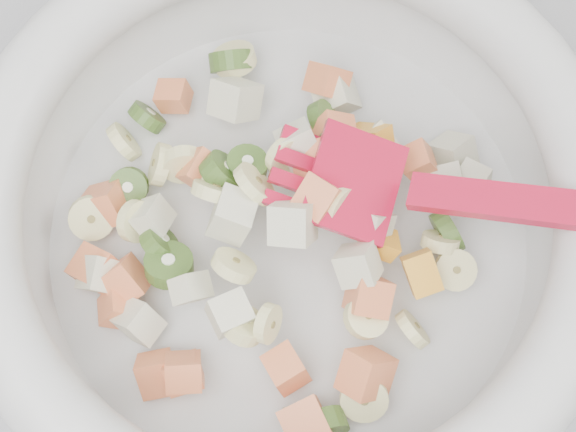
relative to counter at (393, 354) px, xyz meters
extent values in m
cube|color=gray|center=(0.00, 0.00, 0.00)|extent=(2.00, 0.60, 0.90)
cylinder|color=silver|center=(-0.12, 0.01, 0.46)|extent=(0.30, 0.30, 0.02)
torus|color=silver|center=(-0.12, 0.01, 0.53)|extent=(0.36, 0.36, 0.04)
cylinder|color=#EFEB9F|center=(-0.16, -0.05, 0.50)|extent=(0.03, 0.03, 0.02)
cylinder|color=#EFEB9F|center=(-0.04, -0.05, 0.48)|extent=(0.03, 0.03, 0.02)
cylinder|color=#EFEB9F|center=(-0.11, 0.04, 0.50)|extent=(0.03, 0.02, 0.03)
cylinder|color=#EFEB9F|center=(-0.15, -0.05, 0.50)|extent=(0.02, 0.02, 0.03)
cylinder|color=#EFEB9F|center=(-0.20, 0.09, 0.48)|extent=(0.02, 0.04, 0.04)
cylinder|color=#EFEB9F|center=(-0.17, 0.06, 0.49)|extent=(0.03, 0.02, 0.04)
cylinder|color=#EFEB9F|center=(-0.09, -0.06, 0.49)|extent=(0.03, 0.03, 0.01)
cylinder|color=#EFEB9F|center=(-0.09, 0.00, 0.51)|extent=(0.03, 0.03, 0.03)
cylinder|color=#EFEB9F|center=(-0.23, 0.04, 0.48)|extent=(0.04, 0.03, 0.03)
cylinder|color=#EFEB9F|center=(-0.07, -0.07, 0.48)|extent=(0.02, 0.03, 0.03)
cylinder|color=#EFEB9F|center=(-0.13, 0.02, 0.51)|extent=(0.02, 0.03, 0.03)
cylinder|color=#EFEB9F|center=(-0.04, -0.03, 0.49)|extent=(0.03, 0.02, 0.03)
cylinder|color=#EFEB9F|center=(-0.18, 0.06, 0.48)|extent=(0.02, 0.03, 0.03)
cylinder|color=#EFEB9F|center=(-0.11, -0.10, 0.48)|extent=(0.03, 0.03, 0.03)
cylinder|color=#EFEB9F|center=(-0.15, 0.04, 0.50)|extent=(0.03, 0.02, 0.03)
cylinder|color=#EFEB9F|center=(-0.12, 0.12, 0.48)|extent=(0.04, 0.04, 0.02)
cylinder|color=#EFEB9F|center=(-0.15, 0.03, 0.51)|extent=(0.03, 0.03, 0.04)
cylinder|color=#EFEB9F|center=(-0.09, 0.03, 0.50)|extent=(0.04, 0.02, 0.04)
cylinder|color=#EFEB9F|center=(-0.16, -0.02, 0.51)|extent=(0.03, 0.03, 0.03)
cylinder|color=#EFEB9F|center=(-0.20, 0.03, 0.49)|extent=(0.02, 0.03, 0.03)
cube|color=#E96A49|center=(-0.14, -0.07, 0.48)|extent=(0.03, 0.03, 0.03)
cube|color=#E96A49|center=(-0.14, -0.10, 0.48)|extent=(0.03, 0.03, 0.03)
cube|color=#E96A49|center=(-0.23, 0.01, 0.48)|extent=(0.03, 0.03, 0.03)
cube|color=#E96A49|center=(-0.04, 0.02, 0.49)|extent=(0.02, 0.02, 0.02)
cube|color=#E96A49|center=(-0.20, -0.06, 0.48)|extent=(0.02, 0.03, 0.03)
cube|color=#E96A49|center=(-0.07, 0.09, 0.49)|extent=(0.03, 0.03, 0.03)
cube|color=#E96A49|center=(-0.09, 0.03, 0.50)|extent=(0.03, 0.03, 0.03)
cube|color=#E96A49|center=(-0.08, 0.05, 0.50)|extent=(0.03, 0.02, 0.03)
cube|color=#E96A49|center=(-0.16, 0.05, 0.49)|extent=(0.03, 0.03, 0.03)
cube|color=#E96A49|center=(-0.10, -0.09, 0.49)|extent=(0.04, 0.03, 0.04)
cube|color=#E96A49|center=(-0.22, -0.01, 0.48)|extent=(0.03, 0.02, 0.03)
cube|color=#E96A49|center=(-0.10, 0.00, 0.51)|extent=(0.03, 0.03, 0.02)
cube|color=#E96A49|center=(-0.20, -0.06, 0.48)|extent=(0.02, 0.02, 0.03)
cube|color=#E96A49|center=(-0.22, 0.00, 0.48)|extent=(0.03, 0.03, 0.03)
cube|color=#E96A49|center=(-0.22, 0.05, 0.48)|extent=(0.03, 0.03, 0.04)
cube|color=#E96A49|center=(-0.10, 0.01, 0.51)|extent=(0.03, 0.03, 0.03)
cube|color=#E96A49|center=(-0.16, 0.11, 0.48)|extent=(0.03, 0.02, 0.02)
cube|color=#E96A49|center=(-0.21, -0.06, 0.47)|extent=(0.02, 0.03, 0.03)
cube|color=#E96A49|center=(-0.09, -0.05, 0.49)|extent=(0.03, 0.03, 0.03)
cylinder|color=#649F35|center=(-0.13, -0.11, 0.48)|extent=(0.03, 0.02, 0.03)
cylinder|color=#649F35|center=(-0.20, 0.06, 0.48)|extent=(0.03, 0.03, 0.02)
cylinder|color=#649F35|center=(-0.12, 0.12, 0.48)|extent=(0.04, 0.03, 0.04)
cylinder|color=#649F35|center=(-0.03, -0.02, 0.48)|extent=(0.02, 0.04, 0.04)
cylinder|color=#649F35|center=(-0.18, 0.10, 0.48)|extent=(0.03, 0.03, 0.03)
cylinder|color=#649F35|center=(-0.19, 0.02, 0.49)|extent=(0.03, 0.03, 0.03)
cylinder|color=#649F35|center=(-0.08, 0.04, 0.50)|extent=(0.03, 0.03, 0.04)
cylinder|color=#649F35|center=(-0.08, 0.06, 0.49)|extent=(0.02, 0.03, 0.02)
cylinder|color=#649F35|center=(-0.15, 0.04, 0.50)|extent=(0.03, 0.04, 0.04)
cylinder|color=#649F35|center=(-0.19, 0.00, 0.49)|extent=(0.04, 0.04, 0.02)
cylinder|color=#649F35|center=(-0.13, 0.04, 0.50)|extent=(0.03, 0.03, 0.01)
cube|color=beige|center=(-0.13, 0.09, 0.49)|extent=(0.04, 0.04, 0.04)
cube|color=beige|center=(-0.07, -0.01, 0.50)|extent=(0.03, 0.02, 0.03)
cube|color=beige|center=(-0.16, -0.04, 0.50)|extent=(0.03, 0.02, 0.02)
cube|color=beige|center=(-0.15, 0.01, 0.51)|extent=(0.04, 0.03, 0.03)
cube|color=beige|center=(-0.06, 0.04, 0.49)|extent=(0.03, 0.03, 0.03)
cube|color=beige|center=(-0.14, -0.10, 0.47)|extent=(0.02, 0.02, 0.03)
cube|color=beige|center=(-0.09, -0.03, 0.50)|extent=(0.03, 0.03, 0.03)
cube|color=beige|center=(-0.02, 0.01, 0.48)|extent=(0.03, 0.02, 0.03)
cube|color=beige|center=(-0.01, 0.00, 0.48)|extent=(0.03, 0.03, 0.03)
cube|color=beige|center=(-0.07, 0.08, 0.48)|extent=(0.03, 0.03, 0.03)
cube|color=beige|center=(-0.01, 0.02, 0.47)|extent=(0.03, 0.04, 0.03)
cube|color=beige|center=(-0.21, -0.02, 0.48)|extent=(0.03, 0.03, 0.03)
cube|color=beige|center=(-0.19, 0.03, 0.49)|extent=(0.03, 0.03, 0.03)
cube|color=beige|center=(-0.12, 0.00, 0.51)|extent=(0.03, 0.04, 0.04)
cube|color=beige|center=(-0.18, -0.02, 0.50)|extent=(0.02, 0.02, 0.03)
cube|color=beige|center=(-0.23, 0.01, 0.48)|extent=(0.03, 0.03, 0.03)
cube|color=beige|center=(-0.10, 0.04, 0.50)|extent=(0.03, 0.03, 0.03)
cube|color=yellow|center=(-0.07, -0.02, 0.49)|extent=(0.03, 0.02, 0.03)
cube|color=yellow|center=(-0.06, -0.05, 0.49)|extent=(0.02, 0.03, 0.02)
cube|color=yellow|center=(-0.06, 0.04, 0.49)|extent=(0.03, 0.03, 0.03)
cube|color=#AF0F2A|center=(-0.08, 0.01, 0.51)|extent=(0.07, 0.08, 0.03)
cube|color=#AF0F2A|center=(-0.10, 0.04, 0.51)|extent=(0.03, 0.02, 0.01)
cube|color=#AF0F2A|center=(-0.11, 0.03, 0.51)|extent=(0.03, 0.02, 0.01)
cube|color=#AF0F2A|center=(-0.11, 0.02, 0.51)|extent=(0.03, 0.02, 0.01)
cube|color=#AF0F2A|center=(-0.12, 0.01, 0.51)|extent=(0.03, 0.02, 0.01)
camera|label=1|loc=(-0.17, -0.16, 0.96)|focal=55.00mm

